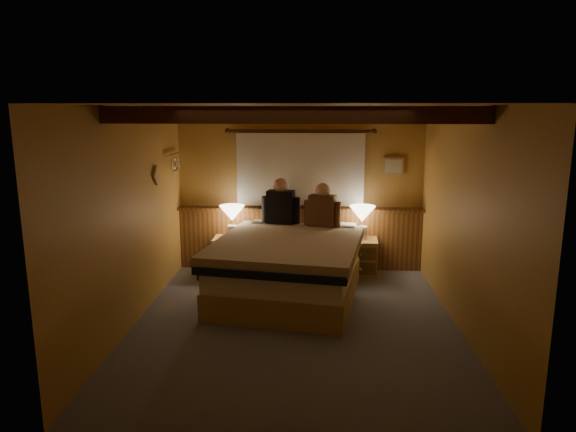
# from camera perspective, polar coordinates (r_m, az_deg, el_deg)

# --- Properties ---
(floor) EXTENTS (4.20, 4.20, 0.00)m
(floor) POSITION_cam_1_polar(r_m,az_deg,el_deg) (5.90, 0.83, -11.78)
(floor) COLOR #525661
(floor) RESTS_ON ground
(ceiling) EXTENTS (4.20, 4.20, 0.00)m
(ceiling) POSITION_cam_1_polar(r_m,az_deg,el_deg) (5.41, 0.91, 12.20)
(ceiling) COLOR #E19B54
(ceiling) RESTS_ON wall_back
(wall_back) EXTENTS (3.60, 0.00, 3.60)m
(wall_back) POSITION_cam_1_polar(r_m,az_deg,el_deg) (7.60, 1.37, 3.01)
(wall_back) COLOR #B88842
(wall_back) RESTS_ON floor
(wall_left) EXTENTS (0.00, 4.20, 4.20)m
(wall_left) POSITION_cam_1_polar(r_m,az_deg,el_deg) (5.87, -16.97, -0.14)
(wall_left) COLOR #B88842
(wall_left) RESTS_ON floor
(wall_right) EXTENTS (0.00, 4.20, 4.20)m
(wall_right) POSITION_cam_1_polar(r_m,az_deg,el_deg) (5.77, 19.05, -0.48)
(wall_right) COLOR #B88842
(wall_right) RESTS_ON floor
(wall_front) EXTENTS (3.60, 0.00, 3.60)m
(wall_front) POSITION_cam_1_polar(r_m,az_deg,el_deg) (3.51, -0.23, -7.56)
(wall_front) COLOR #B88842
(wall_front) RESTS_ON floor
(wainscot) EXTENTS (3.60, 0.23, 0.94)m
(wainscot) POSITION_cam_1_polar(r_m,az_deg,el_deg) (7.68, 1.34, -2.34)
(wainscot) COLOR brown
(wainscot) RESTS_ON wall_back
(curtain_window) EXTENTS (2.18, 0.09, 1.11)m
(curtain_window) POSITION_cam_1_polar(r_m,az_deg,el_deg) (7.49, 1.37, 5.36)
(curtain_window) COLOR #432710
(curtain_window) RESTS_ON wall_back
(ceiling_beams) EXTENTS (3.60, 1.65, 0.16)m
(ceiling_beams) POSITION_cam_1_polar(r_m,az_deg,el_deg) (5.56, 0.96, 11.26)
(ceiling_beams) COLOR #432710
(ceiling_beams) RESTS_ON ceiling
(coat_rail) EXTENTS (0.05, 0.55, 0.24)m
(coat_rail) POSITION_cam_1_polar(r_m,az_deg,el_deg) (7.27, -12.47, 6.05)
(coat_rail) COLOR silver
(coat_rail) RESTS_ON wall_left
(framed_print) EXTENTS (0.30, 0.04, 0.25)m
(framed_print) POSITION_cam_1_polar(r_m,az_deg,el_deg) (7.62, 11.63, 5.45)
(framed_print) COLOR tan
(framed_print) RESTS_ON wall_back
(bed) EXTENTS (2.06, 2.50, 0.77)m
(bed) POSITION_cam_1_polar(r_m,az_deg,el_deg) (6.58, 0.17, -5.57)
(bed) COLOR tan
(bed) RESTS_ON floor
(nightstand_left) EXTENTS (0.49, 0.44, 0.53)m
(nightstand_left) POSITION_cam_1_polar(r_m,az_deg,el_deg) (7.56, -6.41, -4.37)
(nightstand_left) COLOR tan
(nightstand_left) RESTS_ON floor
(nightstand_right) EXTENTS (0.51, 0.46, 0.53)m
(nightstand_right) POSITION_cam_1_polar(r_m,az_deg,el_deg) (7.50, 8.01, -4.55)
(nightstand_right) COLOR tan
(nightstand_right) RESTS_ON floor
(lamp_left) EXTENTS (0.36, 0.36, 0.47)m
(lamp_left) POSITION_cam_1_polar(r_m,az_deg,el_deg) (7.43, -6.22, 0.09)
(lamp_left) COLOR silver
(lamp_left) RESTS_ON nightstand_left
(lamp_right) EXTENTS (0.37, 0.37, 0.48)m
(lamp_right) POSITION_cam_1_polar(r_m,az_deg,el_deg) (7.39, 8.24, 0.02)
(lamp_right) COLOR silver
(lamp_right) RESTS_ON nightstand_right
(person_left) EXTENTS (0.55, 0.28, 0.68)m
(person_left) POSITION_cam_1_polar(r_m,az_deg,el_deg) (7.29, -0.82, 1.26)
(person_left) COLOR black
(person_left) RESTS_ON bed
(person_right) EXTENTS (0.51, 0.30, 0.64)m
(person_right) POSITION_cam_1_polar(r_m,az_deg,el_deg) (7.11, 3.84, 0.81)
(person_right) COLOR #4E301F
(person_right) RESTS_ON bed
(duffel_bag) EXTENTS (0.57, 0.36, 0.40)m
(duffel_bag) POSITION_cam_1_polar(r_m,az_deg,el_deg) (7.41, -7.71, -5.48)
(duffel_bag) COLOR black
(duffel_bag) RESTS_ON floor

